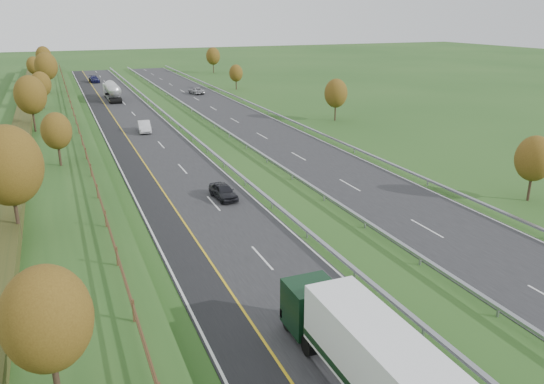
{
  "coord_description": "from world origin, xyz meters",
  "views": [
    {
      "loc": [
        -10.79,
        -8.22,
        16.22
      ],
      "look_at": [
        4.89,
        30.06,
        2.2
      ],
      "focal_mm": 35.0,
      "sensor_mm": 36.0,
      "label": 1
    }
  ],
  "objects_px": {
    "road_tanker": "(112,90)",
    "car_oncoming": "(196,91)",
    "box_lorry": "(391,380)",
    "car_silver_mid": "(144,126)",
    "car_dark_near": "(223,191)",
    "car_small_far": "(94,79)"
  },
  "relations": [
    {
      "from": "road_tanker",
      "to": "car_oncoming",
      "type": "bearing_deg",
      "value": 5.61
    },
    {
      "from": "car_silver_mid",
      "to": "car_small_far",
      "type": "bearing_deg",
      "value": 96.4
    },
    {
      "from": "road_tanker",
      "to": "car_small_far",
      "type": "bearing_deg",
      "value": 91.96
    },
    {
      "from": "box_lorry",
      "to": "car_silver_mid",
      "type": "height_order",
      "value": "box_lorry"
    },
    {
      "from": "car_dark_near",
      "to": "car_small_far",
      "type": "xyz_separation_m",
      "value": [
        -3.7,
        94.2,
        0.05
      ]
    },
    {
      "from": "road_tanker",
      "to": "car_small_far",
      "type": "height_order",
      "value": "road_tanker"
    },
    {
      "from": "box_lorry",
      "to": "road_tanker",
      "type": "distance_m",
      "value": 93.71
    },
    {
      "from": "road_tanker",
      "to": "car_silver_mid",
      "type": "height_order",
      "value": "road_tanker"
    },
    {
      "from": "road_tanker",
      "to": "car_small_far",
      "type": "xyz_separation_m",
      "value": [
        -1.03,
        30.16,
        -1.08
      ]
    },
    {
      "from": "box_lorry",
      "to": "road_tanker",
      "type": "relative_size",
      "value": 1.45
    },
    {
      "from": "car_dark_near",
      "to": "car_oncoming",
      "type": "relative_size",
      "value": 0.84
    },
    {
      "from": "car_dark_near",
      "to": "car_silver_mid",
      "type": "height_order",
      "value": "car_silver_mid"
    },
    {
      "from": "road_tanker",
      "to": "car_silver_mid",
      "type": "bearing_deg",
      "value": -88.59
    },
    {
      "from": "box_lorry",
      "to": "car_small_far",
      "type": "xyz_separation_m",
      "value": [
        -1.52,
        123.86,
        -1.55
      ]
    },
    {
      "from": "car_small_far",
      "to": "car_oncoming",
      "type": "height_order",
      "value": "car_small_far"
    },
    {
      "from": "road_tanker",
      "to": "car_silver_mid",
      "type": "distance_m",
      "value": 32.24
    },
    {
      "from": "box_lorry",
      "to": "car_dark_near",
      "type": "relative_size",
      "value": 3.98
    },
    {
      "from": "road_tanker",
      "to": "car_silver_mid",
      "type": "relative_size",
      "value": 2.37
    },
    {
      "from": "car_small_far",
      "to": "car_silver_mid",
      "type": "bearing_deg",
      "value": -92.68
    },
    {
      "from": "box_lorry",
      "to": "road_tanker",
      "type": "height_order",
      "value": "box_lorry"
    },
    {
      "from": "car_silver_mid",
      "to": "car_oncoming",
      "type": "bearing_deg",
      "value": 68.92
    },
    {
      "from": "box_lorry",
      "to": "car_oncoming",
      "type": "relative_size",
      "value": 3.33
    }
  ]
}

